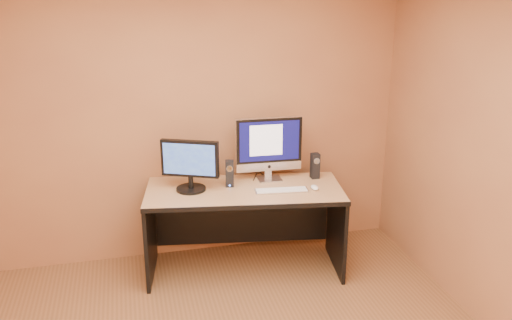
% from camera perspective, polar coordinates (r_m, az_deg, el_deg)
% --- Properties ---
extents(walls, '(4.00, 4.00, 2.60)m').
position_cam_1_polar(walls, '(2.99, -3.27, -4.80)').
color(walls, '#9E683F').
rests_on(walls, ground).
extents(desk, '(1.77, 0.98, 0.78)m').
position_cam_1_polar(desk, '(4.80, -1.21, -7.39)').
color(desk, tan).
rests_on(desk, ground).
extents(imac, '(0.61, 0.24, 0.58)m').
position_cam_1_polar(imac, '(4.77, 1.45, 1.19)').
color(imac, '#BABABF').
rests_on(imac, desk).
extents(second_monitor, '(0.56, 0.43, 0.44)m').
position_cam_1_polar(second_monitor, '(4.58, -6.95, -0.59)').
color(second_monitor, black).
rests_on(second_monitor, desk).
extents(speaker_left, '(0.08, 0.09, 0.23)m').
position_cam_1_polar(speaker_left, '(4.68, -2.79, -1.42)').
color(speaker_left, black).
rests_on(speaker_left, desk).
extents(speaker_right, '(0.07, 0.08, 0.23)m').
position_cam_1_polar(speaker_right, '(4.89, 6.23, -0.61)').
color(speaker_right, black).
rests_on(speaker_right, desk).
extents(keyboard, '(0.46, 0.17, 0.02)m').
position_cam_1_polar(keyboard, '(4.59, 2.71, -3.22)').
color(keyboard, silver).
rests_on(keyboard, desk).
extents(mouse, '(0.07, 0.11, 0.04)m').
position_cam_1_polar(mouse, '(4.65, 6.19, -2.88)').
color(mouse, white).
rests_on(mouse, desk).
extents(cable_a, '(0.05, 0.23, 0.01)m').
position_cam_1_polar(cable_a, '(4.93, 0.98, -1.72)').
color(cable_a, black).
rests_on(cable_a, desk).
extents(cable_b, '(0.08, 0.18, 0.01)m').
position_cam_1_polar(cable_b, '(4.92, -0.10, -1.76)').
color(cable_b, black).
rests_on(cable_b, desk).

